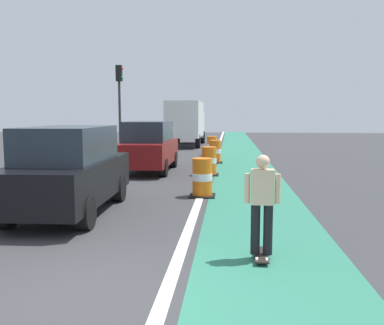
{
  "coord_description": "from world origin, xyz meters",
  "views": [
    {
      "loc": [
        1.71,
        -5.04,
        2.32
      ],
      "look_at": [
        0.76,
        5.67,
        1.1
      ],
      "focal_mm": 39.75,
      "sensor_mm": 36.0,
      "label": 1
    }
  ],
  "objects_px": {
    "parked_suv_nearest": "(69,170)",
    "traffic_light_corner": "(120,94)",
    "delivery_truck_down_block": "(186,121)",
    "traffic_barrel_back": "(215,152)",
    "skateboarder_on_lane": "(262,203)",
    "traffic_barrel_front": "(202,178)",
    "traffic_barrel_far": "(212,146)",
    "traffic_barrel_mid": "(209,161)",
    "parked_suv_second": "(149,146)"
  },
  "relations": [
    {
      "from": "traffic_barrel_front",
      "to": "traffic_barrel_far",
      "type": "relative_size",
      "value": 1.0
    },
    {
      "from": "traffic_barrel_mid",
      "to": "traffic_barrel_back",
      "type": "height_order",
      "value": "same"
    },
    {
      "from": "parked_suv_second",
      "to": "traffic_barrel_far",
      "type": "xyz_separation_m",
      "value": [
        2.29,
        6.95,
        -0.5
      ]
    },
    {
      "from": "parked_suv_nearest",
      "to": "traffic_barrel_far",
      "type": "relative_size",
      "value": 4.26
    },
    {
      "from": "parked_suv_second",
      "to": "traffic_light_corner",
      "type": "relative_size",
      "value": 0.9
    },
    {
      "from": "parked_suv_nearest",
      "to": "parked_suv_second",
      "type": "height_order",
      "value": "same"
    },
    {
      "from": "traffic_barrel_far",
      "to": "delivery_truck_down_block",
      "type": "xyz_separation_m",
      "value": [
        -2.21,
        7.48,
        1.31
      ]
    },
    {
      "from": "parked_suv_second",
      "to": "traffic_barrel_far",
      "type": "height_order",
      "value": "parked_suv_second"
    },
    {
      "from": "delivery_truck_down_block",
      "to": "traffic_barrel_front",
      "type": "bearing_deg",
      "value": -82.9
    },
    {
      "from": "parked_suv_nearest",
      "to": "traffic_light_corner",
      "type": "xyz_separation_m",
      "value": [
        -2.56,
        14.55,
        2.47
      ]
    },
    {
      "from": "parked_suv_second",
      "to": "traffic_barrel_front",
      "type": "distance_m",
      "value": 5.74
    },
    {
      "from": "traffic_barrel_back",
      "to": "traffic_barrel_far",
      "type": "relative_size",
      "value": 1.0
    },
    {
      "from": "traffic_light_corner",
      "to": "traffic_barrel_back",
      "type": "bearing_deg",
      "value": -33.85
    },
    {
      "from": "parked_suv_nearest",
      "to": "traffic_light_corner",
      "type": "distance_m",
      "value": 14.98
    },
    {
      "from": "parked_suv_second",
      "to": "traffic_barrel_mid",
      "type": "bearing_deg",
      "value": -19.0
    },
    {
      "from": "parked_suv_second",
      "to": "traffic_barrel_mid",
      "type": "xyz_separation_m",
      "value": [
        2.5,
        -0.86,
        -0.5
      ]
    },
    {
      "from": "traffic_barrel_mid",
      "to": "traffic_barrel_back",
      "type": "relative_size",
      "value": 1.0
    },
    {
      "from": "traffic_barrel_front",
      "to": "traffic_light_corner",
      "type": "distance_m",
      "value": 13.75
    },
    {
      "from": "traffic_light_corner",
      "to": "traffic_barrel_front",
      "type": "bearing_deg",
      "value": -65.62
    },
    {
      "from": "parked_suv_second",
      "to": "traffic_barrel_far",
      "type": "distance_m",
      "value": 7.33
    },
    {
      "from": "parked_suv_nearest",
      "to": "traffic_barrel_back",
      "type": "height_order",
      "value": "parked_suv_nearest"
    },
    {
      "from": "traffic_barrel_mid",
      "to": "skateboarder_on_lane",
      "type": "bearing_deg",
      "value": -82.16
    },
    {
      "from": "parked_suv_nearest",
      "to": "traffic_light_corner",
      "type": "height_order",
      "value": "traffic_light_corner"
    },
    {
      "from": "parked_suv_second",
      "to": "traffic_barrel_back",
      "type": "distance_m",
      "value": 4.24
    },
    {
      "from": "traffic_barrel_mid",
      "to": "traffic_barrel_far",
      "type": "distance_m",
      "value": 7.81
    },
    {
      "from": "skateboarder_on_lane",
      "to": "traffic_barrel_front",
      "type": "xyz_separation_m",
      "value": [
        -1.29,
        5.16,
        -0.38
      ]
    },
    {
      "from": "traffic_barrel_far",
      "to": "skateboarder_on_lane",
      "type": "bearing_deg",
      "value": -84.99
    },
    {
      "from": "traffic_barrel_mid",
      "to": "traffic_barrel_far",
      "type": "height_order",
      "value": "same"
    },
    {
      "from": "skateboarder_on_lane",
      "to": "traffic_barrel_front",
      "type": "relative_size",
      "value": 1.55
    },
    {
      "from": "traffic_barrel_back",
      "to": "delivery_truck_down_block",
      "type": "relative_size",
      "value": 0.14
    },
    {
      "from": "parked_suv_nearest",
      "to": "traffic_barrel_mid",
      "type": "distance_m",
      "value": 7.25
    },
    {
      "from": "parked_suv_nearest",
      "to": "delivery_truck_down_block",
      "type": "distance_m",
      "value": 21.91
    },
    {
      "from": "traffic_barrel_front",
      "to": "traffic_barrel_back",
      "type": "xyz_separation_m",
      "value": [
        0.07,
        8.47,
        0.0
      ]
    },
    {
      "from": "parked_suv_nearest",
      "to": "delivery_truck_down_block",
      "type": "height_order",
      "value": "delivery_truck_down_block"
    },
    {
      "from": "traffic_light_corner",
      "to": "delivery_truck_down_block",
      "type": "bearing_deg",
      "value": 67.05
    },
    {
      "from": "skateboarder_on_lane",
      "to": "traffic_light_corner",
      "type": "height_order",
      "value": "traffic_light_corner"
    },
    {
      "from": "parked_suv_second",
      "to": "traffic_barrel_far",
      "type": "bearing_deg",
      "value": 71.74
    },
    {
      "from": "skateboarder_on_lane",
      "to": "parked_suv_second",
      "type": "xyz_separation_m",
      "value": [
        -3.8,
        10.3,
        0.12
      ]
    },
    {
      "from": "traffic_light_corner",
      "to": "traffic_barrel_mid",
      "type": "bearing_deg",
      "value": -55.2
    },
    {
      "from": "traffic_barrel_far",
      "to": "traffic_light_corner",
      "type": "relative_size",
      "value": 0.21
    },
    {
      "from": "traffic_light_corner",
      "to": "parked_suv_nearest",
      "type": "bearing_deg",
      "value": -80.01
    },
    {
      "from": "skateboarder_on_lane",
      "to": "parked_suv_nearest",
      "type": "relative_size",
      "value": 0.36
    },
    {
      "from": "traffic_barrel_front",
      "to": "delivery_truck_down_block",
      "type": "xyz_separation_m",
      "value": [
        -2.44,
        19.57,
        1.31
      ]
    },
    {
      "from": "delivery_truck_down_block",
      "to": "parked_suv_nearest",
      "type": "bearing_deg",
      "value": -91.42
    },
    {
      "from": "traffic_barrel_back",
      "to": "traffic_barrel_far",
      "type": "xyz_separation_m",
      "value": [
        -0.29,
        3.62,
        0.0
      ]
    },
    {
      "from": "parked_suv_nearest",
      "to": "traffic_light_corner",
      "type": "bearing_deg",
      "value": 99.99
    },
    {
      "from": "traffic_barrel_back",
      "to": "traffic_light_corner",
      "type": "relative_size",
      "value": 0.21
    },
    {
      "from": "parked_suv_second",
      "to": "traffic_light_corner",
      "type": "distance_m",
      "value": 8.09
    },
    {
      "from": "traffic_barrel_far",
      "to": "traffic_light_corner",
      "type": "height_order",
      "value": "traffic_light_corner"
    },
    {
      "from": "skateboarder_on_lane",
      "to": "parked_suv_nearest",
      "type": "distance_m",
      "value": 5.13
    }
  ]
}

